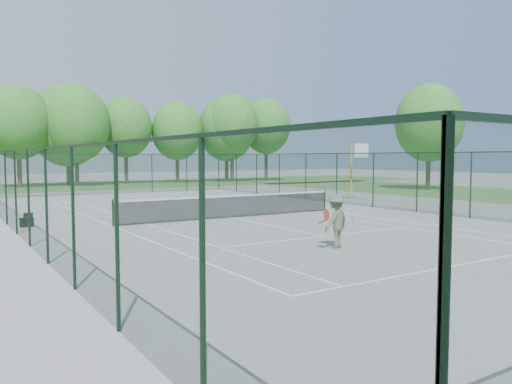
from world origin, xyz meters
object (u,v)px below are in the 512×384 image
Objects in this scene: tennis_net at (232,205)px; tennis_player at (336,221)px; basketball_goal at (357,160)px; sports_bag_a at (27,222)px.

tennis_player reaches higher than tennis_net.
basketball_goal is at bearing 44.04° from tennis_player.
sports_bag_a is at bearing 125.77° from tennis_player.
tennis_net is at bearing -160.51° from basketball_goal.
basketball_goal reaches higher than tennis_player.
tennis_net is 3.04× the size of basketball_goal.
sports_bag_a is at bearing -173.33° from basketball_goal.
basketball_goal reaches higher than sports_bag_a.
sports_bag_a is at bearing 167.92° from tennis_net.
sports_bag_a is 12.48m from tennis_player.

